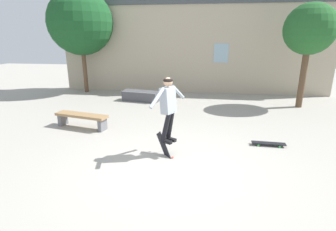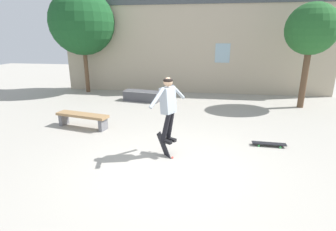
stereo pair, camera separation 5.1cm
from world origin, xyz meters
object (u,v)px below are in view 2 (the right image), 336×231
at_px(skateboard_resting, 269,144).
at_px(tree_left, 82,23).
at_px(skate_ledge, 142,96).
at_px(park_bench, 82,117).
at_px(tree_right, 312,30).
at_px(skateboard_flipping, 165,149).
at_px(skater, 168,104).

bearing_deg(skateboard_resting, tree_left, 145.28).
bearing_deg(skate_ledge, park_bench, -94.02).
height_order(tree_right, skateboard_flipping, tree_right).
distance_m(tree_left, skate_ledge, 4.78).
bearing_deg(skateboard_resting, skater, -157.59).
distance_m(skate_ledge, skateboard_resting, 6.31).
bearing_deg(park_bench, skateboard_resting, 5.31).
xyz_separation_m(tree_right, skateboard_resting, (-2.08, -4.30, -2.92)).
bearing_deg(skater, skateboard_flipping, -136.31).
distance_m(skater, skateboard_flipping, 1.12).
bearing_deg(skateboard_flipping, skateboard_resting, 63.29).
xyz_separation_m(tree_left, skateboard_flipping, (5.17, -6.83, -3.23)).
bearing_deg(skateboard_flipping, tree_left, 170.49).
xyz_separation_m(skateboard_flipping, skateboard_resting, (2.62, 0.95, -0.09)).
height_order(tree_right, tree_left, tree_left).
relative_size(tree_left, skateboard_flipping, 6.05).
xyz_separation_m(park_bench, skateboard_resting, (5.51, -0.64, -0.26)).
bearing_deg(tree_right, park_bench, -154.27).
distance_m(tree_right, skateboard_resting, 5.60).
bearing_deg(skateboard_resting, skateboard_flipping, -157.74).
height_order(park_bench, skater, skater).
height_order(tree_left, park_bench, tree_left).
bearing_deg(skateboard_flipping, park_bench, -165.46).
bearing_deg(skater, tree_right, 77.48).
distance_m(skate_ledge, skateboard_flipping, 5.66).
relative_size(park_bench, skate_ledge, 1.06).
height_order(park_bench, skateboard_flipping, skateboard_flipping).
height_order(tree_right, park_bench, tree_right).
bearing_deg(tree_left, tree_right, -9.13).
bearing_deg(tree_right, skater, -131.50).
distance_m(skater, skateboard_resting, 2.96).
relative_size(tree_right, skateboard_flipping, 4.88).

